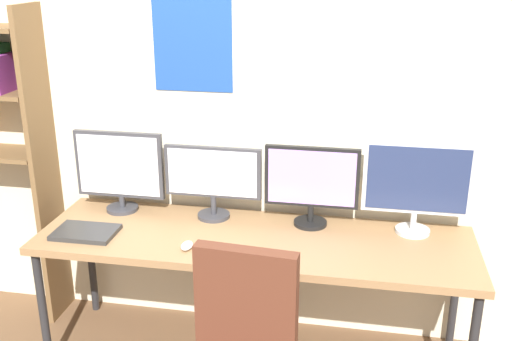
{
  "coord_description": "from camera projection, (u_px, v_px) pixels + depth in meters",
  "views": [
    {
      "loc": [
        0.52,
        -2.16,
        2.11
      ],
      "look_at": [
        0.0,
        0.65,
        1.09
      ],
      "focal_mm": 41.96,
      "sensor_mm": 36.0,
      "label": 1
    }
  ],
  "objects": [
    {
      "name": "laptop_closed",
      "position": [
        86.0,
        232.0,
        3.13
      ],
      "size": [
        0.32,
        0.22,
        0.02
      ],
      "primitive_type": "cube",
      "rotation": [
        0.0,
        0.0,
        0.01
      ],
      "color": "#2D2D2D",
      "rests_on": "desk"
    },
    {
      "name": "monitor_far_left",
      "position": [
        119.0,
        169.0,
        3.35
      ],
      "size": [
        0.51,
        0.18,
        0.46
      ],
      "color": "#38383D",
      "rests_on": "desk"
    },
    {
      "name": "keyboard_main",
      "position": [
        245.0,
        256.0,
        2.89
      ],
      "size": [
        0.36,
        0.13,
        0.02
      ],
      "primitive_type": "cube",
      "color": "silver",
      "rests_on": "desk"
    },
    {
      "name": "monitor_far_right",
      "position": [
        417.0,
        183.0,
        3.07
      ],
      "size": [
        0.55,
        0.18,
        0.49
      ],
      "color": "silver",
      "rests_on": "desk"
    },
    {
      "name": "desk",
      "position": [
        254.0,
        246.0,
        3.12
      ],
      "size": [
        2.26,
        0.68,
        0.74
      ],
      "color": "#936D47",
      "rests_on": "ground_plane"
    },
    {
      "name": "wall_back",
      "position": [
        268.0,
        113.0,
        3.3
      ],
      "size": [
        4.66,
        0.11,
        2.6
      ],
      "color": "beige",
      "rests_on": "ground_plane"
    },
    {
      "name": "monitor_center_left",
      "position": [
        213.0,
        177.0,
        3.27
      ],
      "size": [
        0.54,
        0.18,
        0.41
      ],
      "color": "#38383D",
      "rests_on": "desk"
    },
    {
      "name": "monitor_center_right",
      "position": [
        312.0,
        182.0,
        3.17
      ],
      "size": [
        0.5,
        0.18,
        0.44
      ],
      "color": "black",
      "rests_on": "desk"
    },
    {
      "name": "computer_mouse",
      "position": [
        187.0,
        246.0,
        2.98
      ],
      "size": [
        0.06,
        0.1,
        0.03
      ],
      "primitive_type": "ellipsoid",
      "color": "silver",
      "rests_on": "desk"
    }
  ]
}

